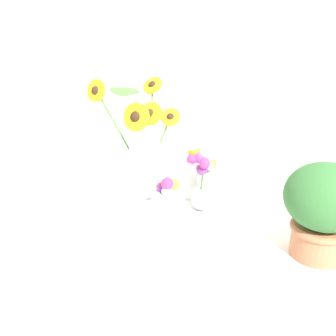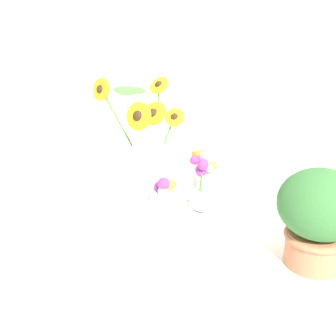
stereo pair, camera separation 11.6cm
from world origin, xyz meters
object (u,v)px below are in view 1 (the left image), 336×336
at_px(vase_bulb_right, 204,188).
at_px(serving_tray, 168,210).
at_px(vase_small_back, 194,173).
at_px(potted_plant, 324,206).
at_px(vase_small_center, 164,199).
at_px(mason_jar_sunflowers, 143,148).

bearing_deg(vase_bulb_right, serving_tray, -158.26).
bearing_deg(vase_small_back, potted_plant, -14.50).
relative_size(vase_small_center, vase_small_back, 0.79).
bearing_deg(mason_jar_sunflowers, serving_tray, -19.87).
xyz_separation_m(serving_tray, vase_bulb_right, (0.10, 0.04, 0.08)).
bearing_deg(potted_plant, vase_small_center, -168.60).
height_order(serving_tray, mason_jar_sunflowers, mason_jar_sunflowers).
xyz_separation_m(vase_small_back, potted_plant, (0.42, -0.11, 0.04)).
bearing_deg(mason_jar_sunflowers, vase_bulb_right, -0.81).
bearing_deg(mason_jar_sunflowers, vase_small_center, -37.27).
bearing_deg(vase_small_back, mason_jar_sunflowers, -152.93).
xyz_separation_m(mason_jar_sunflowers, vase_bulb_right, (0.22, -0.00, -0.09)).
relative_size(serving_tray, vase_bulb_right, 2.46).
xyz_separation_m(mason_jar_sunflowers, vase_small_center, (0.15, -0.12, -0.09)).
distance_m(serving_tray, vase_bulb_right, 0.14).
bearing_deg(vase_small_back, serving_tray, -102.31).
bearing_deg(vase_small_center, potted_plant, 11.40).
relative_size(serving_tray, vase_small_center, 3.40).
distance_m(vase_bulb_right, vase_small_back, 0.11).
height_order(vase_small_back, potted_plant, potted_plant).
xyz_separation_m(mason_jar_sunflowers, potted_plant, (0.56, -0.03, -0.04)).
distance_m(serving_tray, potted_plant, 0.46).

